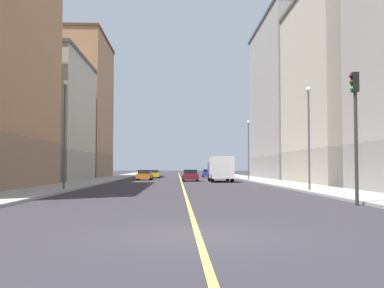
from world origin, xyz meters
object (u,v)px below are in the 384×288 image
(traffic_light_left_near, at_px, (355,119))
(car_maroon, at_px, (190,175))
(car_orange, at_px, (144,175))
(building_right_midblock, at_px, (47,118))
(street_lamp_left_near, at_px, (309,127))
(street_lamp_left_far, at_px, (249,144))
(car_blue, at_px, (208,173))
(building_right_distant, at_px, (79,108))
(building_left_mid, at_px, (342,88))
(street_lamp_right_near, at_px, (65,123))
(car_yellow, at_px, (154,174))
(building_left_far, at_px, (291,100))
(box_truck, at_px, (220,168))

(traffic_light_left_near, relative_size, car_maroon, 1.31)
(traffic_light_left_near, height_order, car_orange, traffic_light_left_near)
(building_right_midblock, relative_size, street_lamp_left_near, 2.41)
(car_maroon, bearing_deg, street_lamp_left_far, 16.78)
(building_right_midblock, relative_size, car_blue, 4.07)
(building_right_midblock, xyz_separation_m, traffic_light_left_near, (23.93, -36.56, -3.74))
(building_right_midblock, relative_size, building_right_distant, 0.76)
(building_right_midblock, bearing_deg, street_lamp_left_far, 3.44)
(street_lamp_left_far, relative_size, car_maroon, 1.62)
(building_left_mid, xyz_separation_m, street_lamp_left_near, (-7.83, -15.03, -5.31))
(traffic_light_left_near, xyz_separation_m, car_blue, (-2.85, 58.02, -3.25))
(street_lamp_right_near, xyz_separation_m, car_orange, (3.78, 27.95, -4.19))
(street_lamp_left_near, bearing_deg, building_left_mid, 62.50)
(street_lamp_left_far, xyz_separation_m, car_yellow, (-12.66, 12.96, -4.01))
(car_maroon, height_order, car_yellow, car_maroon)
(traffic_light_left_near, relative_size, car_blue, 1.43)
(car_blue, bearing_deg, car_yellow, -141.46)
(street_lamp_left_near, height_order, street_lamp_right_near, street_lamp_right_near)
(building_left_far, relative_size, car_maroon, 5.09)
(building_left_far, bearing_deg, traffic_light_left_near, -100.57)
(traffic_light_left_near, distance_m, car_yellow, 52.43)
(street_lamp_left_far, relative_size, car_blue, 1.77)
(street_lamp_left_near, distance_m, car_orange, 32.74)
(traffic_light_left_near, distance_m, car_blue, 58.18)
(box_truck, bearing_deg, car_yellow, 115.27)
(building_left_mid, bearing_deg, traffic_light_left_near, -108.76)
(street_lamp_left_far, relative_size, box_truck, 0.98)
(street_lamp_left_near, bearing_deg, car_blue, 94.70)
(building_left_far, xyz_separation_m, car_maroon, (-15.30, -11.59, -11.00))
(street_lamp_left_far, distance_m, car_orange, 14.16)
(box_truck, bearing_deg, car_blue, 89.53)
(building_right_distant, relative_size, box_truck, 2.96)
(car_orange, bearing_deg, traffic_light_left_near, -73.14)
(street_lamp_right_near, height_order, car_maroon, street_lamp_right_near)
(street_lamp_left_far, bearing_deg, box_truck, -127.91)
(building_left_far, relative_size, car_orange, 5.73)
(street_lamp_left_far, bearing_deg, car_maroon, -163.22)
(traffic_light_left_near, relative_size, box_truck, 0.79)
(building_right_distant, relative_size, traffic_light_left_near, 3.74)
(street_lamp_left_near, height_order, box_truck, street_lamp_left_near)
(street_lamp_left_near, height_order, car_yellow, street_lamp_left_near)
(building_right_distant, bearing_deg, car_blue, 8.98)
(building_left_mid, xyz_separation_m, car_maroon, (-15.30, 9.77, -9.09))
(building_left_far, distance_m, building_right_midblock, 34.75)
(car_orange, height_order, car_blue, car_orange)
(box_truck, bearing_deg, street_lamp_left_near, -79.43)
(building_right_midblock, xyz_separation_m, car_blue, (21.08, 21.46, -6.99))
(building_right_midblock, bearing_deg, car_blue, 45.52)
(car_orange, bearing_deg, street_lamp_left_near, -65.78)
(building_right_distant, xyz_separation_m, car_maroon, (17.47, -18.89, -10.59))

